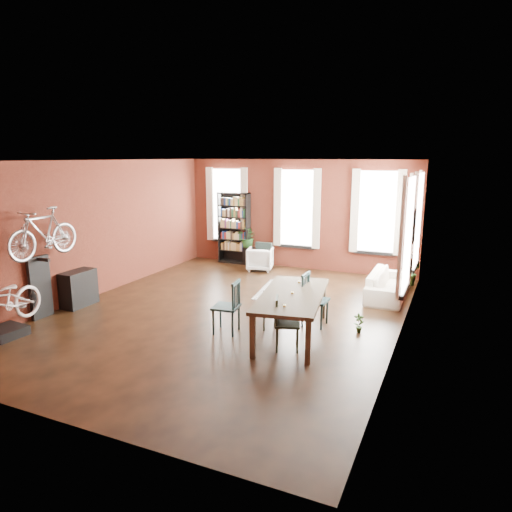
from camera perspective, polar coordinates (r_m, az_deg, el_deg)
The scene contains 18 objects.
room at distance 9.79m, azimuth -0.71°, elevation 5.64°, with size 9.00×9.04×3.22m.
dining_table at distance 8.53m, azimuth 4.52°, elevation -7.35°, with size 1.09×2.40×0.82m, color #463A2A.
dining_chair_a at distance 8.66m, azimuth -3.75°, elevation -6.34°, with size 0.47×0.47×1.02m, color #183336.
dining_chair_b at distance 8.93m, azimuth 1.00°, elevation -6.45°, with size 0.37×0.37×0.80m, color black.
dining_chair_c at distance 7.95m, azimuth 3.95°, elevation -8.41°, with size 0.43×0.43×0.93m, color black.
dining_chair_d at distance 9.07m, azimuth 7.41°, elevation -5.50°, with size 0.48×0.48×1.03m, color #173033.
bookshelf at distance 14.19m, azimuth -2.75°, elevation 3.50°, with size 1.00×0.32×2.20m, color black.
white_armchair at distance 13.38m, azimuth 0.52°, elevation -0.23°, with size 0.71×0.67×0.73m, color silver.
cream_sofa at distance 11.28m, azimuth 16.25°, elevation -2.91°, with size 2.08×0.61×0.81m, color beige.
striped_rug at distance 11.40m, azimuth 3.45°, elevation -4.35°, with size 1.14×1.82×0.01m, color black.
bike_trainer at distance 9.76m, azimuth -28.77°, elevation -8.33°, with size 0.60×0.60×0.17m, color black.
bike_wall_rack at distance 10.37m, azimuth -25.37°, elevation -3.56°, with size 0.16×0.60×1.30m, color black.
console_table at distance 10.93m, azimuth -21.29°, elevation -3.79°, with size 0.40×0.80×0.80m, color black.
plant_stand at distance 14.09m, azimuth -0.93°, elevation 0.01°, with size 0.27×0.27×0.54m, color black.
plant_by_sofa at distance 12.53m, azimuth 18.89°, elevation -2.81°, with size 0.37×0.66×0.30m, color #316026.
plant_small at distance 8.99m, azimuth 12.69°, elevation -8.90°, with size 0.20×0.37×0.13m, color #2D5321.
bicycle_hung at distance 9.91m, azimuth -25.21°, elevation 4.53°, with size 0.47×1.00×1.66m, color #A5A8AD.
plant_on_stand at distance 13.98m, azimuth -0.95°, elevation 2.09°, with size 0.57×0.64×0.50m, color #215120.
Camera 1 is at (4.31, -8.22, 3.28)m, focal length 32.00 mm.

